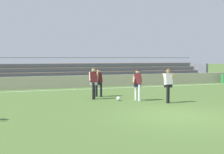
{
  "coord_description": "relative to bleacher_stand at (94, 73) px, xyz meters",
  "views": [
    {
      "loc": [
        -6.19,
        -9.59,
        2.25
      ],
      "look_at": [
        -0.41,
        6.6,
        1.1
      ],
      "focal_mm": 46.22,
      "sensor_mm": 36.0,
      "label": 1
    }
  ],
  "objects": [
    {
      "name": "ground_plane",
      "position": [
        -0.68,
        -14.1,
        -0.95
      ],
      "size": [
        160.0,
        160.0,
        0.0
      ],
      "primitive_type": "plane",
      "color": "#4C6B30"
    },
    {
      "name": "field_line_sideline",
      "position": [
        -0.68,
        -3.63,
        -0.95
      ],
      "size": [
        44.0,
        0.12,
        0.01
      ],
      "primitive_type": "cube",
      "color": "white",
      "rests_on": "ground"
    },
    {
      "name": "sideline_wall",
      "position": [
        -0.68,
        -2.36,
        -0.5
      ],
      "size": [
        48.0,
        0.16,
        0.91
      ],
      "primitive_type": "cube",
      "color": "beige",
      "rests_on": "ground"
    },
    {
      "name": "bleacher_stand",
      "position": [
        0.0,
        0.0,
        0.0
      ],
      "size": [
        21.14,
        3.12,
        2.3
      ],
      "color": "#897051",
      "rests_on": "ground"
    },
    {
      "name": "trash_bin",
      "position": [
        10.96,
        -3.09,
        -0.56
      ],
      "size": [
        0.44,
        0.44,
        0.79
      ],
      "primitive_type": "cylinder",
      "color": "#2D7F3D",
      "rests_on": "ground"
    },
    {
      "name": "player_dark_wide_left",
      "position": [
        -2.57,
        -8.7,
        0.07
      ],
      "size": [
        0.52,
        0.43,
        1.71
      ],
      "color": "black",
      "rests_on": "ground"
    },
    {
      "name": "player_dark_trailing_run",
      "position": [
        -0.54,
        -9.99,
        0.02
      ],
      "size": [
        0.7,
        0.48,
        1.64
      ],
      "color": "white",
      "rests_on": "ground"
    },
    {
      "name": "player_white_wide_right",
      "position": [
        0.57,
        -11.19,
        0.07
      ],
      "size": [
        0.44,
        0.48,
        1.71
      ],
      "color": "black",
      "rests_on": "ground"
    },
    {
      "name": "player_dark_overlapping",
      "position": [
        -2.02,
        -7.83,
        0.01
      ],
      "size": [
        0.67,
        0.48,
        1.63
      ],
      "color": "black",
      "rests_on": "ground"
    },
    {
      "name": "soccer_ball",
      "position": [
        -1.5,
        -9.69,
        -0.84
      ],
      "size": [
        0.22,
        0.22,
        0.22
      ],
      "primitive_type": "sphere",
      "color": "white",
      "rests_on": "ground"
    }
  ]
}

